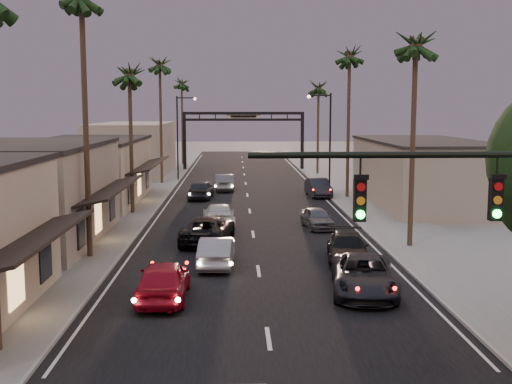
{
  "coord_description": "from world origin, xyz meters",
  "views": [
    {
      "loc": [
        -1.1,
        -10.65,
        7.66
      ],
      "look_at": [
        0.21,
        28.96,
        2.5
      ],
      "focal_mm": 45.0,
      "sensor_mm": 36.0,
      "label": 1
    }
  ],
  "objects": [
    {
      "name": "sidewalk_right",
      "position": [
        9.5,
        52.0,
        0.06
      ],
      "size": [
        5.0,
        92.0,
        0.12
      ],
      "primitive_type": "cube",
      "color": "slate",
      "rests_on": "ground"
    },
    {
      "name": "oncoming_dgrey",
      "position": [
        -4.02,
        43.72,
        0.81
      ],
      "size": [
        2.21,
        4.89,
        1.63
      ],
      "primitive_type": "imported",
      "rotation": [
        0.0,
        0.0,
        3.08
      ],
      "color": "black",
      "rests_on": "ground"
    },
    {
      "name": "oncoming_red",
      "position": [
        -3.99,
        14.5,
        0.82
      ],
      "size": [
        1.95,
        4.84,
        1.65
      ],
      "primitive_type": "imported",
      "rotation": [
        0.0,
        0.0,
        3.14
      ],
      "color": "#9F0B1C",
      "rests_on": "ground"
    },
    {
      "name": "oncoming_white",
      "position": [
        -2.17,
        31.0,
        0.73
      ],
      "size": [
        2.29,
        5.1,
        1.45
      ],
      "primitive_type": "imported",
      "rotation": [
        0.0,
        0.0,
        3.19
      ],
      "color": "#BEBEBE",
      "rests_on": "ground"
    },
    {
      "name": "oncoming_silver",
      "position": [
        -2.01,
        20.0,
        0.74
      ],
      "size": [
        1.78,
        4.55,
        1.47
      ],
      "primitive_type": "imported",
      "rotation": [
        0.0,
        0.0,
        3.09
      ],
      "color": "gray",
      "rests_on": "ground"
    },
    {
      "name": "curbside_near",
      "position": [
        4.25,
        15.16,
        0.78
      ],
      "size": [
        3.29,
        5.88,
        1.55
      ],
      "primitive_type": "imported",
      "rotation": [
        0.0,
        0.0,
        -0.13
      ],
      "color": "black",
      "rests_on": "ground"
    },
    {
      "name": "palm_lc",
      "position": [
        -8.6,
        36.0,
        10.47
      ],
      "size": [
        3.2,
        3.2,
        12.2
      ],
      "color": "#38281C",
      "rests_on": "ground"
    },
    {
      "name": "streetlight_right",
      "position": [
        6.92,
        45.0,
        5.33
      ],
      "size": [
        2.13,
        0.3,
        9.0
      ],
      "color": "black",
      "rests_on": "ground"
    },
    {
      "name": "palm_far",
      "position": [
        -8.3,
        78.0,
        11.44
      ],
      "size": [
        3.2,
        3.2,
        13.2
      ],
      "color": "#38281C",
      "rests_on": "ground"
    },
    {
      "name": "palm_rc",
      "position": [
        8.6,
        64.0,
        10.47
      ],
      "size": [
        3.2,
        3.2,
        12.2
      ],
      "color": "#38281C",
      "rests_on": "ground"
    },
    {
      "name": "road",
      "position": [
        0.0,
        45.0,
        0.0
      ],
      "size": [
        14.0,
        120.0,
        0.02
      ],
      "primitive_type": "cube",
      "color": "black",
      "rests_on": "ground"
    },
    {
      "name": "arch",
      "position": [
        0.0,
        70.0,
        5.53
      ],
      "size": [
        15.2,
        0.4,
        7.27
      ],
      "color": "black",
      "rests_on": "ground"
    },
    {
      "name": "ground",
      "position": [
        0.0,
        40.0,
        0.0
      ],
      "size": [
        200.0,
        200.0,
        0.0
      ],
      "primitive_type": "plane",
      "color": "slate",
      "rests_on": "ground"
    },
    {
      "name": "oncoming_pickup",
      "position": [
        -2.66,
        25.5,
        0.79
      ],
      "size": [
        3.26,
        5.94,
        1.58
      ],
      "primitive_type": "imported",
      "rotation": [
        0.0,
        0.0,
        3.02
      ],
      "color": "black",
      "rests_on": "ground"
    },
    {
      "name": "curbside_grey",
      "position": [
        4.19,
        29.89,
        0.67
      ],
      "size": [
        2.06,
        4.09,
        1.34
      ],
      "primitive_type": "imported",
      "rotation": [
        0.0,
        0.0,
        0.13
      ],
      "color": "#4D4E53",
      "rests_on": "ground"
    },
    {
      "name": "sidewalk_left",
      "position": [
        -9.5,
        52.0,
        0.06
      ],
      "size": [
        5.0,
        92.0,
        0.12
      ],
      "primitive_type": "cube",
      "color": "slate",
      "rests_on": "ground"
    },
    {
      "name": "palm_ld",
      "position": [
        -8.6,
        55.0,
        12.42
      ],
      "size": [
        3.2,
        3.2,
        14.2
      ],
      "color": "#38281C",
      "rests_on": "ground"
    },
    {
      "name": "palm_ra",
      "position": [
        8.6,
        24.0,
        11.44
      ],
      "size": [
        3.2,
        3.2,
        13.2
      ],
      "color": "#38281C",
      "rests_on": "ground"
    },
    {
      "name": "curbside_far",
      "position": [
        6.2,
        44.91,
        0.8
      ],
      "size": [
        2.01,
        4.94,
        1.59
      ],
      "primitive_type": "imported",
      "rotation": [
        0.0,
        0.0,
        0.07
      ],
      "color": "black",
      "rests_on": "ground"
    },
    {
      "name": "building_right",
      "position": [
        14.0,
        40.0,
        2.5
      ],
      "size": [
        8.0,
        18.0,
        5.0
      ],
      "primitive_type": "cube",
      "color": "gray",
      "rests_on": "ground"
    },
    {
      "name": "streetlight_left",
      "position": [
        -6.92,
        58.0,
        5.33
      ],
      "size": [
        2.13,
        0.3,
        9.0
      ],
      "color": "black",
      "rests_on": "ground"
    },
    {
      "name": "oncoming_grey_far",
      "position": [
        -2.1,
        49.22,
        0.79
      ],
      "size": [
        1.88,
        4.84,
        1.57
      ],
      "primitive_type": "imported",
      "rotation": [
        0.0,
        0.0,
        3.19
      ],
      "color": "#505055",
      "rests_on": "ground"
    },
    {
      "name": "storefront_dist",
      "position": [
        -13.0,
        65.0,
        3.0
      ],
      "size": [
        8.0,
        20.0,
        6.0
      ],
      "primitive_type": "cube",
      "color": "gray",
      "rests_on": "ground"
    },
    {
      "name": "curbside_black",
      "position": [
        4.54,
        20.66,
        0.72
      ],
      "size": [
        2.58,
        5.15,
        1.44
      ],
      "primitive_type": "imported",
      "rotation": [
        0.0,
        0.0,
        -0.12
      ],
      "color": "black",
      "rests_on": "ground"
    },
    {
      "name": "palm_rb",
      "position": [
        8.6,
        44.0,
        12.42
      ],
      "size": [
        3.2,
        3.2,
        14.2
      ],
      "color": "#38281C",
      "rests_on": "ground"
    },
    {
      "name": "storefront_far",
      "position": [
        -13.0,
        42.0,
        2.5
      ],
      "size": [
        8.0,
        16.0,
        5.0
      ],
      "primitive_type": "cube",
      "color": "#C1B093",
      "rests_on": "ground"
    },
    {
      "name": "storefront_mid",
      "position": [
        -13.0,
        26.0,
        2.75
      ],
      "size": [
        8.0,
        14.0,
        5.5
      ],
      "primitive_type": "cube",
      "color": "gray",
      "rests_on": "ground"
    }
  ]
}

